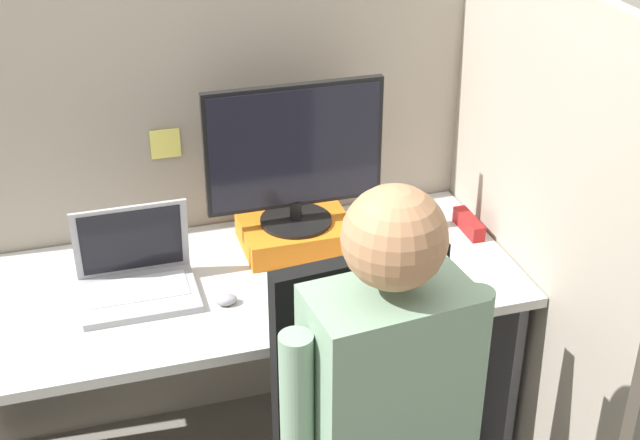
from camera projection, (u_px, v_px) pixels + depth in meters
name	position (u px, v px, depth m)	size (l,w,h in m)	color
cubicle_panel_back	(210.00, 206.00, 2.79)	(2.11, 0.05, 1.55)	gray
cubicle_panel_right	(513.00, 234.00, 2.63)	(0.04, 1.30, 1.55)	gray
desk	(237.00, 328.00, 2.59)	(1.61, 0.67, 0.72)	#B7B7B2
paper_box	(296.00, 233.00, 2.66)	(0.32, 0.24, 0.08)	orange
monitor	(295.00, 154.00, 2.54)	(0.52, 0.21, 0.43)	black
laptop	(137.00, 278.00, 2.43)	(0.31, 0.23, 0.25)	#99999E
mouse	(226.00, 300.00, 2.40)	(0.06, 0.04, 0.03)	gray
stapler	(469.00, 224.00, 2.74)	(0.04, 0.15, 0.05)	#A31919
carrot_toy	(323.00, 296.00, 2.39)	(0.05, 0.12, 0.05)	orange
person	(393.00, 433.00, 1.87)	(0.48, 0.44, 1.33)	#282D4C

